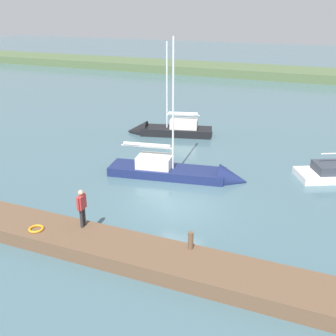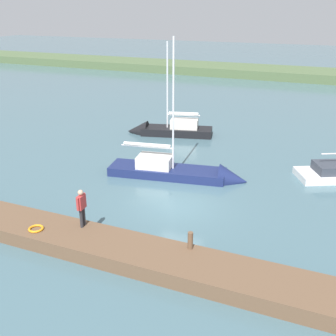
% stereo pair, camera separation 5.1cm
% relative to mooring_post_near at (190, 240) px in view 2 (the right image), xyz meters
% --- Properties ---
extents(ground_plane, '(200.00, 200.00, 0.00)m').
position_rel_mooring_post_near_xyz_m(ground_plane, '(2.40, -4.44, -1.00)').
color(ground_plane, '#42606B').
extents(far_shoreline, '(180.00, 8.00, 2.40)m').
position_rel_mooring_post_near_xyz_m(far_shoreline, '(2.40, -48.40, -1.00)').
color(far_shoreline, '#4C603D').
rests_on(far_shoreline, ground_plane).
extents(dock_pier, '(24.00, 2.25, 0.64)m').
position_rel_mooring_post_near_xyz_m(dock_pier, '(2.40, 0.79, -0.68)').
color(dock_pier, brown).
rests_on(dock_pier, ground_plane).
extents(mooring_post_near, '(0.21, 0.21, 0.73)m').
position_rel_mooring_post_near_xyz_m(mooring_post_near, '(0.00, 0.00, 0.00)').
color(mooring_post_near, brown).
rests_on(mooring_post_near, dock_pier).
extents(life_ring_buoy, '(0.66, 0.66, 0.10)m').
position_rel_mooring_post_near_xyz_m(life_ring_buoy, '(6.64, 1.24, -0.31)').
color(life_ring_buoy, orange).
rests_on(life_ring_buoy, dock_pier).
extents(sailboat_near_dock, '(8.51, 3.25, 8.98)m').
position_rel_mooring_post_near_xyz_m(sailboat_near_dock, '(3.39, -8.12, -0.81)').
color(sailboat_near_dock, navy).
rests_on(sailboat_near_dock, ground_plane).
extents(sailboat_far_right, '(7.01, 3.40, 7.94)m').
position_rel_mooring_post_near_xyz_m(sailboat_far_right, '(7.98, -15.85, -0.73)').
color(sailboat_far_right, black).
rests_on(sailboat_far_right, ground_plane).
extents(person_on_dock, '(0.25, 0.66, 1.74)m').
position_rel_mooring_post_near_xyz_m(person_on_dock, '(4.94, 0.17, 0.65)').
color(person_on_dock, '#28282D').
rests_on(person_on_dock, dock_pier).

